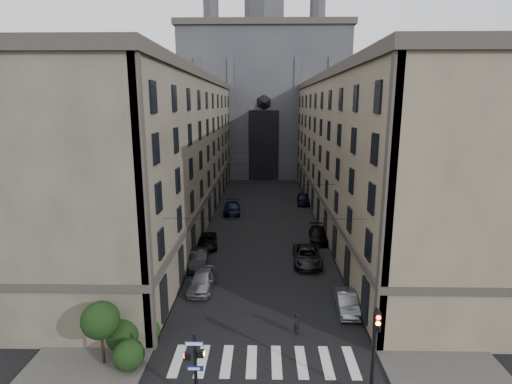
# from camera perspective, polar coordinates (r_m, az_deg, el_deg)

# --- Properties ---
(sidewalk_left) EXTENTS (7.00, 80.00, 0.15)m
(sidewalk_left) POSITION_cam_1_polar(r_m,az_deg,el_deg) (55.39, -9.85, -3.56)
(sidewalk_left) COLOR #383533
(sidewalk_left) RESTS_ON ground
(sidewalk_right) EXTENTS (7.00, 80.00, 0.15)m
(sidewalk_right) POSITION_cam_1_polar(r_m,az_deg,el_deg) (55.43, 12.04, -3.64)
(sidewalk_right) COLOR #383533
(sidewalk_right) RESTS_ON ground
(zebra_crossing) EXTENTS (11.00, 3.20, 0.01)m
(zebra_crossing) POSITION_cam_1_polar(r_m,az_deg,el_deg) (26.12, 1.16, -23.04)
(zebra_crossing) COLOR beige
(zebra_crossing) RESTS_ON ground
(building_left) EXTENTS (13.60, 60.60, 18.85)m
(building_left) POSITION_cam_1_polar(r_m,az_deg,el_deg) (54.26, -13.28, 5.95)
(building_left) COLOR #494438
(building_left) RESTS_ON ground
(building_right) EXTENTS (13.60, 60.60, 18.85)m
(building_right) POSITION_cam_1_polar(r_m,az_deg,el_deg) (54.31, 15.54, 5.84)
(building_right) COLOR brown
(building_right) RESTS_ON ground
(gothic_tower) EXTENTS (35.00, 23.00, 58.00)m
(gothic_tower) POSITION_cam_1_polar(r_m,az_deg,el_deg) (91.27, 1.12, 14.09)
(gothic_tower) COLOR #2D2D33
(gothic_tower) RESTS_ON ground
(pedestrian_signal_left) EXTENTS (1.02, 0.38, 4.00)m
(pedestrian_signal_left) POSITION_cam_1_polar(r_m,az_deg,el_deg) (22.19, -8.71, -23.08)
(pedestrian_signal_left) COLOR black
(pedestrian_signal_left) RESTS_ON ground
(traffic_light_right) EXTENTS (0.34, 0.50, 5.20)m
(traffic_light_right) POSITION_cam_1_polar(r_m,az_deg,el_deg) (22.47, 16.60, -20.05)
(traffic_light_right) COLOR black
(traffic_light_right) RESTS_ON ground
(shrub_cluster) EXTENTS (3.90, 4.40, 3.90)m
(shrub_cluster) POSITION_cam_1_polar(r_m,az_deg,el_deg) (26.57, -19.08, -18.51)
(shrub_cluster) COLOR black
(shrub_cluster) RESTS_ON sidewalk_left
(tram_wires) EXTENTS (14.00, 60.00, 0.43)m
(tram_wires) POSITION_cam_1_polar(r_m,az_deg,el_deg) (52.51, 1.13, 3.76)
(tram_wires) COLOR black
(tram_wires) RESTS_ON ground
(car_left_near) EXTENTS (2.15, 4.86, 1.63)m
(car_left_near) POSITION_cam_1_polar(r_m,az_deg,el_deg) (34.36, -7.68, -12.37)
(car_left_near) COLOR slate
(car_left_near) RESTS_ON ground
(car_left_midnear) EXTENTS (1.98, 4.78, 1.54)m
(car_left_midnear) POSITION_cam_1_polar(r_m,az_deg,el_deg) (38.92, -8.17, -9.40)
(car_left_midnear) COLOR black
(car_left_midnear) RESTS_ON ground
(car_left_midfar) EXTENTS (2.83, 5.04, 1.33)m
(car_left_midfar) POSITION_cam_1_polar(r_m,az_deg,el_deg) (43.98, -7.05, -6.91)
(car_left_midfar) COLOR black
(car_left_midfar) RESTS_ON ground
(car_left_far) EXTENTS (2.65, 5.76, 1.63)m
(car_left_far) POSITION_cam_1_polar(r_m,az_deg,el_deg) (56.28, -3.46, -2.36)
(car_left_far) COLOR black
(car_left_far) RESTS_ON ground
(car_right_near) EXTENTS (1.64, 4.22, 1.37)m
(car_right_near) POSITION_cam_1_polar(r_m,az_deg,el_deg) (31.67, 12.84, -15.11)
(car_right_near) COLOR slate
(car_right_near) RESTS_ON ground
(car_right_midnear) EXTENTS (2.86, 5.79, 1.58)m
(car_right_midnear) POSITION_cam_1_polar(r_m,az_deg,el_deg) (39.46, 7.31, -9.03)
(car_right_midnear) COLOR black
(car_right_midnear) RESTS_ON ground
(car_right_midfar) EXTENTS (2.42, 5.21, 1.47)m
(car_right_midfar) POSITION_cam_1_polar(r_m,az_deg,el_deg) (45.94, 8.91, -6.02)
(car_right_midfar) COLOR black
(car_right_midfar) RESTS_ON ground
(car_right_far) EXTENTS (2.15, 4.90, 1.64)m
(car_right_far) POSITION_cam_1_polar(r_m,az_deg,el_deg) (62.13, 6.80, -1.00)
(car_right_far) COLOR black
(car_right_far) RESTS_ON ground
(pedestrian) EXTENTS (0.57, 0.67, 1.55)m
(pedestrian) POSITION_cam_1_polar(r_m,az_deg,el_deg) (28.32, 5.88, -18.18)
(pedestrian) COLOR black
(pedestrian) RESTS_ON ground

